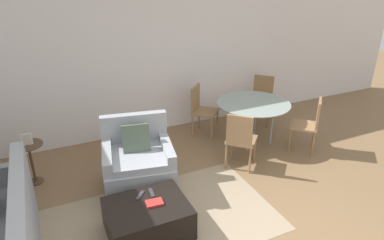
{
  "coord_description": "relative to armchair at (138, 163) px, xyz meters",
  "views": [
    {
      "loc": [
        -1.57,
        -2.11,
        2.8
      ],
      "look_at": [
        0.35,
        2.03,
        0.75
      ],
      "focal_mm": 32.0,
      "sensor_mm": 36.0,
      "label": 1
    }
  ],
  "objects": [
    {
      "name": "tv_remote_secondary",
      "position": [
        -0.06,
        -0.75,
        0.03
      ],
      "size": [
        0.06,
        0.17,
        0.01
      ],
      "color": "#333338",
      "rests_on": "ottoman"
    },
    {
      "name": "dining_table",
      "position": [
        2.17,
        0.49,
        0.28
      ],
      "size": [
        1.23,
        1.23,
        0.72
      ],
      "color": "#8C9E99",
      "rests_on": "ground_plane"
    },
    {
      "name": "wall_back",
      "position": [
        0.56,
        1.68,
        1.0
      ],
      "size": [
        12.0,
        0.06,
        2.75
      ],
      "color": "white",
      "rests_on": "ground_plane"
    },
    {
      "name": "dining_chair_far_right",
      "position": [
        2.83,
        1.16,
        0.14
      ],
      "size": [
        0.59,
        0.59,
        0.9
      ],
      "color": "#93704C",
      "rests_on": "ground_plane"
    },
    {
      "name": "dining_chair_near_left",
      "position": [
        1.51,
        -0.17,
        0.14
      ],
      "size": [
        0.59,
        0.59,
        0.9
      ],
      "color": "#93704C",
      "rests_on": "ground_plane"
    },
    {
      "name": "tv_remote_primary",
      "position": [
        -0.2,
        -0.74,
        0.03
      ],
      "size": [
        0.15,
        0.15,
        0.01
      ],
      "color": "#333338",
      "rests_on": "ottoman"
    },
    {
      "name": "picture_frame",
      "position": [
        -1.31,
        0.72,
        0.31
      ],
      "size": [
        0.14,
        0.06,
        0.16
      ],
      "color": "silver",
      "rests_on": "side_table"
    },
    {
      "name": "book_stack",
      "position": [
        -0.1,
        -0.95,
        0.04
      ],
      "size": [
        0.2,
        0.15,
        0.02
      ],
      "color": "#B72D28",
      "rests_on": "ottoman"
    },
    {
      "name": "dining_chair_near_right",
      "position": [
        2.83,
        -0.17,
        0.14
      ],
      "size": [
        0.59,
        0.59,
        0.9
      ],
      "color": "#93704C",
      "rests_on": "ground_plane"
    },
    {
      "name": "area_rug",
      "position": [
        -0.09,
        -0.79,
        -0.37
      ],
      "size": [
        3.0,
        1.62,
        0.01
      ],
      "color": "gray",
      "rests_on": "ground_plane"
    },
    {
      "name": "dining_chair_far_left",
      "position": [
        1.51,
        1.16,
        0.14
      ],
      "size": [
        0.59,
        0.59,
        0.9
      ],
      "color": "#93704C",
      "rests_on": "ground_plane"
    },
    {
      "name": "side_table",
      "position": [
        -1.31,
        0.72,
        0.05
      ],
      "size": [
        0.39,
        0.39,
        0.61
      ],
      "color": "#4C3828",
      "rests_on": "ground_plane"
    },
    {
      "name": "armchair",
      "position": [
        0.0,
        0.0,
        0.0
      ],
      "size": [
        1.06,
        1.03,
        0.96
      ],
      "color": "#999EA8",
      "rests_on": "ground_plane"
    },
    {
      "name": "ottoman",
      "position": [
        -0.18,
        -0.94,
        -0.15
      ],
      "size": [
        0.9,
        0.71,
        0.4
      ],
      "color": "black",
      "rests_on": "ground_plane"
    }
  ]
}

